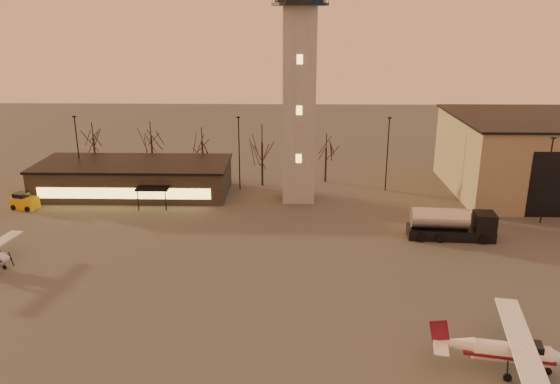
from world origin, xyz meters
name	(u,v)px	position (x,y,z in m)	size (l,w,h in m)	color
ground	(301,321)	(0.00, 0.00, 0.00)	(220.00, 220.00, 0.00)	#403E3B
control_tower	(299,72)	(0.00, 30.00, 16.33)	(6.80, 6.80, 32.60)	gray
terminal	(134,178)	(-21.99, 31.98, 2.16)	(25.40, 12.20, 4.30)	black
light_poles	(302,157)	(0.50, 31.00, 5.41)	(58.50, 12.25, 10.14)	black
tree_row	(203,139)	(-13.70, 39.16, 5.94)	(37.20, 9.20, 8.80)	black
cessna_front	(513,356)	(14.17, -5.82, 1.12)	(9.48, 11.93, 3.28)	white
fuel_truck	(451,227)	(16.27, 17.23, 1.33)	(9.23, 3.51, 3.36)	black
service_cart	(25,203)	(-34.06, 25.57, 0.77)	(3.51, 2.71, 2.01)	#D29D0C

